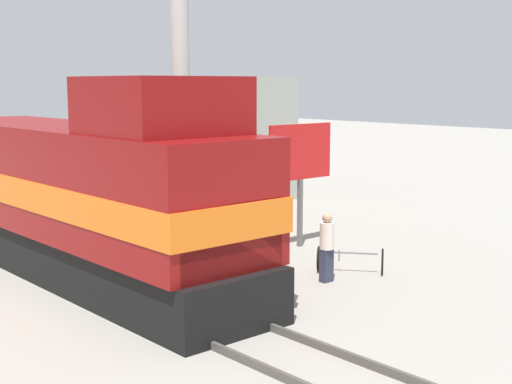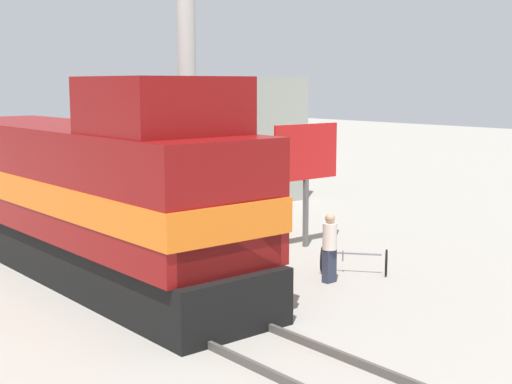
# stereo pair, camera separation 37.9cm
# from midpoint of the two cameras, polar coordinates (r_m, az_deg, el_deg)

# --- Properties ---
(ground_plane) EXTENTS (120.00, 120.00, 0.00)m
(ground_plane) POSITION_cam_midpoint_polar(r_m,az_deg,el_deg) (16.59, -10.85, -7.91)
(ground_plane) COLOR gray
(rail_near) EXTENTS (0.08, 39.69, 0.15)m
(rail_near) POSITION_cam_midpoint_polar(r_m,az_deg,el_deg) (16.24, -13.05, -8.07)
(rail_near) COLOR #4C4742
(rail_near) RESTS_ON ground_plane
(rail_far) EXTENTS (0.08, 39.69, 0.15)m
(rail_far) POSITION_cam_midpoint_polar(r_m,az_deg,el_deg) (16.93, -8.75, -7.25)
(rail_far) COLOR #4C4742
(rail_far) RESTS_ON ground_plane
(locomotive) EXTENTS (2.90, 12.70, 4.83)m
(locomotive) POSITION_cam_midpoint_polar(r_m,az_deg,el_deg) (17.81, -14.21, -0.20)
(locomotive) COLOR black
(locomotive) RESTS_ON ground_plane
(utility_pole) EXTENTS (1.80, 0.53, 9.97)m
(utility_pole) POSITION_cam_midpoint_polar(r_m,az_deg,el_deg) (21.18, -6.59, 9.52)
(utility_pole) COLOR #B2B2AD
(utility_pole) RESTS_ON ground_plane
(vendor_umbrella) EXTENTS (1.94, 1.94, 2.00)m
(vendor_umbrella) POSITION_cam_midpoint_polar(r_m,az_deg,el_deg) (21.61, -2.52, 0.94)
(vendor_umbrella) COLOR #4C4C4C
(vendor_umbrella) RESTS_ON ground_plane
(billboard_sign) EXTENTS (2.39, 0.12, 3.55)m
(billboard_sign) POSITION_cam_midpoint_polar(r_m,az_deg,el_deg) (20.39, 3.04, 2.81)
(billboard_sign) COLOR #595959
(billboard_sign) RESTS_ON ground_plane
(shrub_cluster) EXTENTS (0.78, 0.78, 0.78)m
(shrub_cluster) POSITION_cam_midpoint_polar(r_m,az_deg,el_deg) (22.65, -1.33, -2.26)
(shrub_cluster) COLOR #388C38
(shrub_cluster) RESTS_ON ground_plane
(person_bystander) EXTENTS (0.34, 0.34, 1.67)m
(person_bystander) POSITION_cam_midpoint_polar(r_m,az_deg,el_deg) (17.00, 5.04, -4.23)
(person_bystander) COLOR #2D3347
(person_bystander) RESTS_ON ground_plane
(bicycle) EXTENTS (1.52, 1.68, 0.65)m
(bicycle) POSITION_cam_midpoint_polar(r_m,az_deg,el_deg) (17.98, 6.94, -5.41)
(bicycle) COLOR black
(bicycle) RESTS_ON ground_plane
(building_block_distant) EXTENTS (5.34, 4.84, 4.95)m
(building_block_distant) POSITION_cam_midpoint_polar(r_m,az_deg,el_deg) (28.99, -4.13, 4.28)
(building_block_distant) COLOR #999E93
(building_block_distant) RESTS_ON ground_plane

